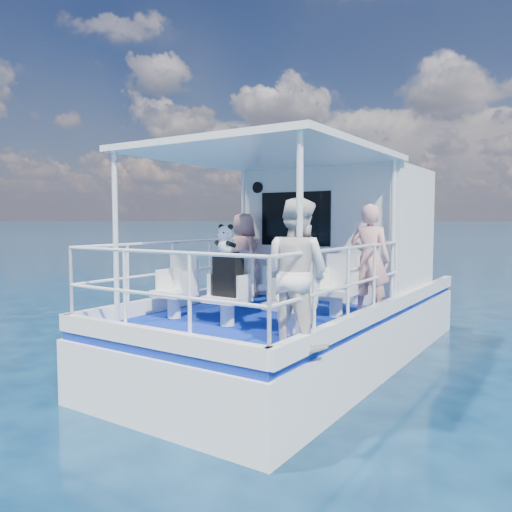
{
  "coord_description": "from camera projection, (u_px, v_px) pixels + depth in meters",
  "views": [
    {
      "loc": [
        3.72,
        -6.09,
        2.22
      ],
      "look_at": [
        -0.03,
        -0.4,
        1.74
      ],
      "focal_mm": 35.0,
      "sensor_mm": 36.0,
      "label": 1
    }
  ],
  "objects": [
    {
      "name": "ground",
      "position": [
        273.0,
        373.0,
        7.27
      ],
      "size": [
        2000.0,
        2000.0,
        0.0
      ],
      "primitive_type": "plane",
      "color": "#071F39",
      "rests_on": "ground"
    },
    {
      "name": "hull",
      "position": [
        305.0,
        357.0,
        8.11
      ],
      "size": [
        3.0,
        7.0,
        1.6
      ],
      "primitive_type": "cube",
      "color": "white",
      "rests_on": "ground"
    },
    {
      "name": "deck",
      "position": [
        305.0,
        306.0,
        8.05
      ],
      "size": [
        2.9,
        6.9,
        0.1
      ],
      "primitive_type": "cube",
      "color": "navy",
      "rests_on": "hull"
    },
    {
      "name": "cabin",
      "position": [
        339.0,
        233.0,
        9.05
      ],
      "size": [
        2.85,
        2.0,
        2.2
      ],
      "primitive_type": "cube",
      "color": "white",
      "rests_on": "deck"
    },
    {
      "name": "canopy",
      "position": [
        266.0,
        154.0,
        6.88
      ],
      "size": [
        3.0,
        3.2,
        0.08
      ],
      "primitive_type": "cube",
      "color": "white",
      "rests_on": "cabin"
    },
    {
      "name": "canopy_posts",
      "position": [
        264.0,
        237.0,
        6.92
      ],
      "size": [
        2.77,
        2.97,
        2.2
      ],
      "color": "white",
      "rests_on": "deck"
    },
    {
      "name": "railings",
      "position": [
        250.0,
        282.0,
        6.69
      ],
      "size": [
        2.84,
        3.59,
        1.0
      ],
      "primitive_type": null,
      "color": "white",
      "rests_on": "deck"
    },
    {
      "name": "seat_port_fwd",
      "position": [
        231.0,
        292.0,
        7.86
      ],
      "size": [
        0.48,
        0.46,
        0.38
      ],
      "primitive_type": "cube",
      "color": "silver",
      "rests_on": "deck"
    },
    {
      "name": "seat_center_fwd",
      "position": [
        280.0,
        297.0,
        7.36
      ],
      "size": [
        0.48,
        0.46,
        0.38
      ],
      "primitive_type": "cube",
      "color": "silver",
      "rests_on": "deck"
    },
    {
      "name": "seat_stbd_fwd",
      "position": [
        336.0,
        303.0,
        6.87
      ],
      "size": [
        0.48,
        0.46,
        0.38
      ],
      "primitive_type": "cube",
      "color": "silver",
      "rests_on": "deck"
    },
    {
      "name": "seat_port_aft",
      "position": [
        174.0,
        304.0,
        6.77
      ],
      "size": [
        0.48,
        0.46,
        0.38
      ],
      "primitive_type": "cube",
      "color": "silver",
      "rests_on": "deck"
    },
    {
      "name": "seat_center_aft",
      "position": [
        227.0,
        311.0,
        6.28
      ],
      "size": [
        0.48,
        0.46,
        0.38
      ],
      "primitive_type": "cube",
      "color": "silver",
      "rests_on": "deck"
    },
    {
      "name": "seat_stbd_aft",
      "position": [
        289.0,
        318.0,
        5.79
      ],
      "size": [
        0.48,
        0.46,
        0.38
      ],
      "primitive_type": "cube",
      "color": "silver",
      "rests_on": "deck"
    },
    {
      "name": "passenger_port_fwd",
      "position": [
        243.0,
        255.0,
        8.67
      ],
      "size": [
        0.65,
        0.57,
        1.45
      ],
      "primitive_type": "imported",
      "rotation": [
        0.0,
        0.0,
        2.74
      ],
      "color": "tan",
      "rests_on": "deck"
    },
    {
      "name": "passenger_stbd_fwd",
      "position": [
        370.0,
        260.0,
        6.92
      ],
      "size": [
        0.57,
        0.38,
        1.55
      ],
      "primitive_type": "imported",
      "rotation": [
        0.0,
        0.0,
        3.16
      ],
      "color": "#F1A39C",
      "rests_on": "deck"
    },
    {
      "name": "passenger_stbd_aft",
      "position": [
        296.0,
        273.0,
        5.15
      ],
      "size": [
        0.83,
        0.68,
        1.55
      ],
      "primitive_type": "imported",
      "rotation": [
        0.0,
        0.0,
        3.01
      ],
      "color": "silver",
      "rests_on": "deck"
    },
    {
      "name": "backpack_port",
      "position": [
        227.0,
        267.0,
        7.76
      ],
      "size": [
        0.34,
        0.19,
        0.45
      ],
      "primitive_type": "cube",
      "color": "black",
      "rests_on": "seat_port_fwd"
    },
    {
      "name": "backpack_center",
      "position": [
        228.0,
        275.0,
        6.2
      ],
      "size": [
        0.35,
        0.2,
        0.52
      ],
      "primitive_type": "cube",
      "color": "black",
      "rests_on": "seat_center_aft"
    },
    {
      "name": "compact_camera",
      "position": [
        227.0,
        250.0,
        7.74
      ],
      "size": [
        0.11,
        0.06,
        0.06
      ],
      "primitive_type": "cube",
      "color": "black",
      "rests_on": "backpack_port"
    },
    {
      "name": "panda",
      "position": [
        226.0,
        239.0,
        6.16
      ],
      "size": [
        0.24,
        0.2,
        0.37
      ],
      "primitive_type": null,
      "color": "white",
      "rests_on": "backpack_center"
    }
  ]
}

